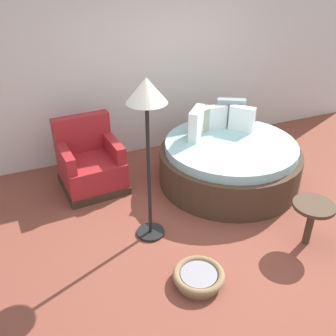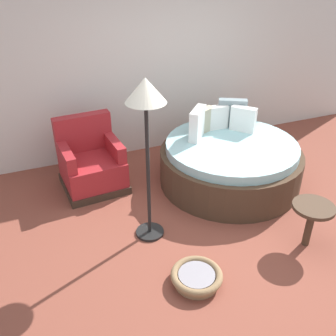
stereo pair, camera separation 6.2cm
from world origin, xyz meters
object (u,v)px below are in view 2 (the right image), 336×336
object	(u,v)px
red_armchair	(91,164)
side_table	(312,213)
round_daybed	(229,162)
floor_lamp	(146,107)
pet_basket	(197,277)

from	to	relation	value
red_armchair	side_table	bearing A→B (deg)	-47.43
round_daybed	red_armchair	size ratio (longest dim) A/B	2.04
red_armchair	floor_lamp	size ratio (longest dim) A/B	0.52
red_armchair	floor_lamp	world-z (taller)	floor_lamp
round_daybed	side_table	world-z (taller)	round_daybed
red_armchair	pet_basket	world-z (taller)	red_armchair
pet_basket	side_table	world-z (taller)	side_table
floor_lamp	round_daybed	bearing A→B (deg)	24.88
round_daybed	side_table	distance (m)	1.48
red_armchair	floor_lamp	xyz separation A→B (m)	(0.38, -1.27, 1.20)
pet_basket	side_table	size ratio (longest dim) A/B	0.98
round_daybed	floor_lamp	xyz separation A→B (m)	(-1.40, -0.65, 1.22)
round_daybed	pet_basket	world-z (taller)	round_daybed
round_daybed	red_armchair	distance (m)	1.88
side_table	floor_lamp	world-z (taller)	floor_lamp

